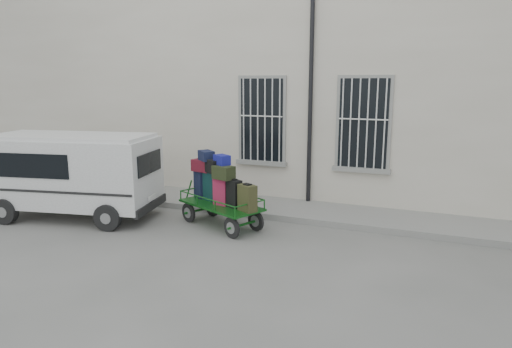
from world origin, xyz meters
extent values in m
plane|color=#62625E|center=(0.00, 0.00, 0.00)|extent=(80.00, 80.00, 0.00)
cube|color=beige|center=(0.00, 5.50, 3.00)|extent=(24.00, 5.00, 6.00)
cylinder|color=black|center=(0.95, 2.92, 2.80)|extent=(0.11, 0.11, 5.60)
cube|color=black|center=(-0.40, 2.98, 2.25)|extent=(1.20, 0.08, 2.20)
cube|color=gray|center=(-0.40, 2.96, 1.09)|extent=(1.45, 0.22, 0.12)
cube|color=black|center=(2.30, 2.98, 2.25)|extent=(1.20, 0.08, 2.20)
cube|color=gray|center=(2.30, 2.96, 1.09)|extent=(1.45, 0.22, 0.12)
cube|color=gray|center=(0.00, 2.20, 0.07)|extent=(24.00, 1.70, 0.15)
cylinder|color=black|center=(-1.29, 0.51, 0.23)|extent=(0.44, 0.24, 0.46)
cylinder|color=gray|center=(-1.29, 0.51, 0.23)|extent=(0.27, 0.18, 0.25)
cylinder|color=black|center=(-1.00, 1.15, 0.23)|extent=(0.44, 0.24, 0.46)
cylinder|color=gray|center=(-1.00, 1.15, 0.23)|extent=(0.27, 0.18, 0.25)
cylinder|color=black|center=(0.14, -0.13, 0.23)|extent=(0.44, 0.24, 0.46)
cylinder|color=gray|center=(0.14, -0.13, 0.23)|extent=(0.27, 0.18, 0.25)
cylinder|color=black|center=(0.43, 0.51, 0.23)|extent=(0.44, 0.24, 0.46)
cylinder|color=gray|center=(0.43, 0.51, 0.23)|extent=(0.27, 0.18, 0.25)
cube|color=#135618|center=(-0.43, 0.51, 0.51)|extent=(2.24, 1.68, 0.05)
cylinder|color=#135618|center=(-1.57, 1.02, 0.65)|extent=(0.26, 0.14, 0.52)
cube|color=black|center=(-1.14, 0.92, 0.86)|extent=(0.47, 0.45, 0.66)
cube|color=black|center=(-1.14, 0.92, 1.21)|extent=(0.20, 0.19, 0.03)
cube|color=#0D2F2D|center=(-0.76, 0.72, 0.88)|extent=(0.51, 0.41, 0.69)
cube|color=black|center=(-0.76, 0.72, 1.24)|extent=(0.21, 0.18, 0.03)
cube|color=maroon|center=(-0.39, 0.48, 0.86)|extent=(0.37, 0.28, 0.66)
cube|color=black|center=(-0.39, 0.48, 1.20)|extent=(0.17, 0.16, 0.03)
cube|color=black|center=(-0.05, 0.39, 0.84)|extent=(0.42, 0.35, 0.62)
cube|color=black|center=(-0.05, 0.39, 1.16)|extent=(0.18, 0.16, 0.03)
cube|color=#313118|center=(0.36, 0.21, 0.82)|extent=(0.47, 0.41, 0.58)
cube|color=black|center=(0.36, 0.21, 1.12)|extent=(0.20, 0.18, 0.03)
cube|color=maroon|center=(-1.06, 0.80, 1.33)|extent=(0.54, 0.36, 0.28)
cube|color=black|center=(-0.67, 0.65, 1.38)|extent=(0.56, 0.51, 0.31)
cube|color=black|center=(-0.30, 0.40, 1.29)|extent=(0.54, 0.44, 0.29)
cube|color=black|center=(-0.91, 0.75, 1.58)|extent=(0.49, 0.47, 0.23)
cube|color=navy|center=(-0.41, 0.55, 1.55)|extent=(0.44, 0.40, 0.22)
cube|color=silver|center=(-4.07, -0.17, 1.15)|extent=(4.20, 2.45, 1.61)
cube|color=silver|center=(-4.07, -0.17, 1.99)|extent=(4.00, 2.28, 0.09)
cube|color=black|center=(-5.99, -0.55, 1.46)|extent=(0.45, 1.48, 0.68)
cube|color=black|center=(-4.43, -1.11, 1.42)|extent=(1.94, 0.43, 0.56)
cube|color=black|center=(-2.13, 0.23, 1.42)|extent=(0.28, 1.24, 0.49)
cube|color=black|center=(-2.14, 0.22, 0.39)|extent=(0.42, 1.64, 0.20)
cube|color=white|center=(-2.10, 0.23, 0.59)|extent=(0.10, 0.37, 0.11)
cylinder|color=black|center=(-5.18, -1.23, 0.30)|extent=(0.64, 0.31, 0.61)
cylinder|color=black|center=(-5.51, 0.39, 0.30)|extent=(0.64, 0.31, 0.61)
cylinder|color=black|center=(-2.63, -0.72, 0.30)|extent=(0.64, 0.31, 0.61)
cylinder|color=black|center=(-2.96, 0.90, 0.30)|extent=(0.64, 0.31, 0.61)
camera|label=1|loc=(4.11, -8.49, 3.28)|focal=32.00mm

